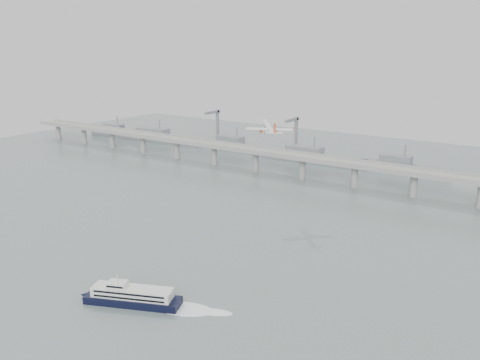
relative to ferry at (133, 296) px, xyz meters
The scene contains 5 objects.
ground 51.39m from the ferry, 100.94° to the left, with size 900.00×900.00×0.00m, color slate.
bridge 250.92m from the ferry, 92.49° to the left, with size 800.00×22.00×23.90m.
distant_fleet 355.98m from the ferry, 117.63° to the left, with size 453.00×60.90×40.00m.
ferry is the anchor object (origin of this frame).
airliner 160.19m from the ferry, 95.57° to the left, with size 30.05×31.37×10.49m.
Camera 1 is at (174.40, -202.07, 120.57)m, focal length 38.00 mm.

